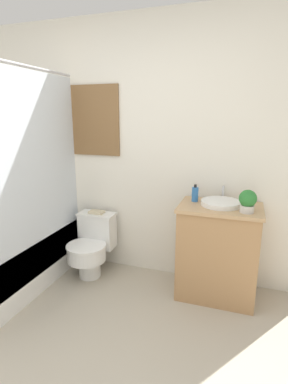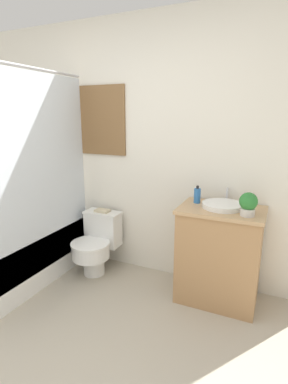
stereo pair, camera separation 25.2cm
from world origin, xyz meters
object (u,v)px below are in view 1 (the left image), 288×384
soap_bottle (195,194)px  potted_plant (248,201)px  toilet (92,245)px  sink (221,203)px  book_on_tank (97,212)px

soap_bottle → potted_plant: potted_plant is taller
soap_bottle → potted_plant: 0.48m
toilet → sink: bearing=1.9°
toilet → potted_plant: potted_plant is taller
sink → potted_plant: potted_plant is taller
soap_bottle → potted_plant: bearing=-22.8°
sink → soap_bottle: 0.24m
sink → soap_bottle: (-0.23, 0.05, 0.05)m
sink → soap_bottle: size_ratio=2.42×
sink → potted_plant: size_ratio=2.03×
toilet → soap_bottle: soap_bottle is taller
soap_bottle → book_on_tank: bearing=178.0°
sink → soap_bottle: bearing=167.2°
toilet → book_on_tank: bearing=90.0°
sink → potted_plant: (0.21, -0.13, 0.08)m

